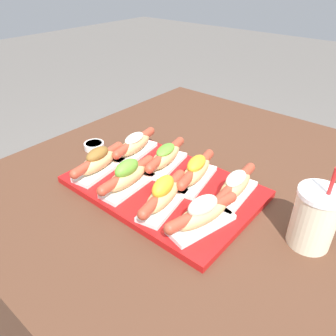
{
  "coord_description": "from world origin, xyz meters",
  "views": [
    {
      "loc": [
        0.44,
        -0.66,
        1.24
      ],
      "look_at": [
        -0.02,
        -0.1,
        0.78
      ],
      "focal_mm": 35.0,
      "sensor_mm": 36.0,
      "label": 1
    }
  ],
  "objects": [
    {
      "name": "hot_dog_4",
      "position": [
        -0.19,
        -0.06,
        0.77
      ],
      "size": [
        0.09,
        0.2,
        0.07
      ],
      "color": "white",
      "rests_on": "serving_tray"
    },
    {
      "name": "patio_table",
      "position": [
        0.0,
        0.0,
        0.36
      ],
      "size": [
        1.03,
        1.13,
        0.72
      ],
      "color": "#4C2D1E",
      "rests_on": "ground_plane"
    },
    {
      "name": "hot_dog_6",
      "position": [
        0.03,
        -0.06,
        0.77
      ],
      "size": [
        0.09,
        0.2,
        0.07
      ],
      "color": "white",
      "rests_on": "serving_tray"
    },
    {
      "name": "hot_dog_0",
      "position": [
        -0.2,
        -0.19,
        0.77
      ],
      "size": [
        0.08,
        0.2,
        0.07
      ],
      "color": "white",
      "rests_on": "serving_tray"
    },
    {
      "name": "drink_cup",
      "position": [
        0.34,
        -0.07,
        0.79
      ],
      "size": [
        0.09,
        0.09,
        0.2
      ],
      "color": "beige",
      "rests_on": "patio_table"
    },
    {
      "name": "hot_dog_5",
      "position": [
        -0.08,
        -0.05,
        0.77
      ],
      "size": [
        0.09,
        0.2,
        0.07
      ],
      "color": "white",
      "rests_on": "serving_tray"
    },
    {
      "name": "hot_dog_3",
      "position": [
        0.15,
        -0.19,
        0.77
      ],
      "size": [
        0.1,
        0.2,
        0.08
      ],
      "color": "white",
      "rests_on": "serving_tray"
    },
    {
      "name": "hot_dog_2",
      "position": [
        0.04,
        -0.19,
        0.77
      ],
      "size": [
        0.09,
        0.2,
        0.08
      ],
      "color": "white",
      "rests_on": "serving_tray"
    },
    {
      "name": "hot_dog_7",
      "position": [
        0.15,
        -0.05,
        0.77
      ],
      "size": [
        0.07,
        0.2,
        0.07
      ],
      "color": "white",
      "rests_on": "serving_tray"
    },
    {
      "name": "sauce_bowl",
      "position": [
        -0.34,
        -0.1,
        0.73
      ],
      "size": [
        0.06,
        0.06,
        0.02
      ],
      "color": "silver",
      "rests_on": "patio_table"
    },
    {
      "name": "hot_dog_1",
      "position": [
        -0.08,
        -0.19,
        0.77
      ],
      "size": [
        0.07,
        0.2,
        0.08
      ],
      "color": "white",
      "rests_on": "serving_tray"
    },
    {
      "name": "ground_plane",
      "position": [
        0.0,
        0.0,
        0.0
      ],
      "size": [
        12.0,
        12.0,
        0.0
      ],
      "primitive_type": "plane",
      "color": "#605B56"
    },
    {
      "name": "serving_tray",
      "position": [
        -0.02,
        -0.12,
        0.73
      ],
      "size": [
        0.49,
        0.32,
        0.02
      ],
      "color": "#B71414",
      "rests_on": "patio_table"
    }
  ]
}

